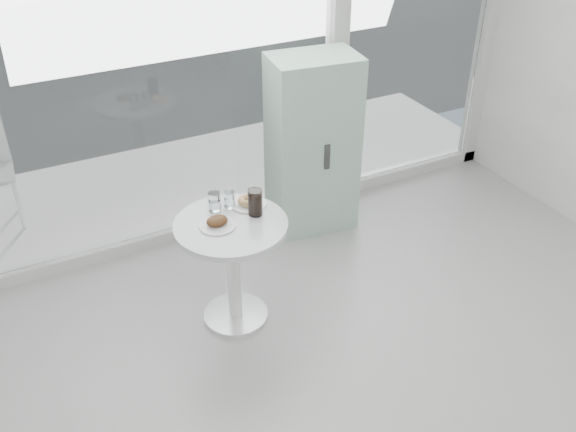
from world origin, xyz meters
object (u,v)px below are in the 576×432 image
mint_cabinet (312,145)px  plate_fritter (218,222)px  water_tumbler_a (214,203)px  cola_glass (255,203)px  plate_donut (248,202)px  water_tumbler_b (229,200)px  main_table (232,252)px

mint_cabinet → plate_fritter: mint_cabinet is taller
water_tumbler_a → cola_glass: bearing=-37.3°
mint_cabinet → water_tumbler_a: (-1.06, -0.62, 0.11)m
plate_donut → cola_glass: 0.14m
plate_fritter → cola_glass: 0.27m
plate_donut → water_tumbler_b: 0.13m
main_table → water_tumbler_a: size_ratio=6.02×
plate_fritter → cola_glass: bearing=3.6°
cola_glass → plate_fritter: bearing=-176.4°
water_tumbler_b → plate_donut: bearing=-12.8°
plate_fritter → plate_donut: plate_fritter is taller
plate_fritter → water_tumbler_b: (0.15, 0.17, 0.02)m
main_table → water_tumbler_a: bearing=99.3°
mint_cabinet → water_tumbler_a: mint_cabinet is taller
water_tumbler_a → cola_glass: cola_glass is taller
mint_cabinet → water_tumbler_b: 1.16m
main_table → water_tumbler_a: 0.33m
main_table → plate_donut: bearing=38.3°
main_table → mint_cabinet: (1.03, 0.81, 0.17)m
plate_donut → water_tumbler_b: (-0.12, 0.03, 0.03)m
main_table → cola_glass: size_ratio=4.33×
mint_cabinet → water_tumbler_a: size_ratio=11.21×
plate_donut → cola_glass: size_ratio=1.32×
main_table → plate_donut: size_ratio=3.28×
water_tumbler_b → mint_cabinet: bearing=33.3°
mint_cabinet → water_tumbler_b: bearing=-139.6°
water_tumbler_a → main_table: bearing=-80.7°
plate_fritter → water_tumbler_a: (0.05, 0.18, 0.03)m
mint_cabinet → plate_fritter: 1.38m
mint_cabinet → cola_glass: mint_cabinet is taller
main_table → water_tumbler_b: size_ratio=6.70×
plate_donut → cola_glass: cola_glass is taller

